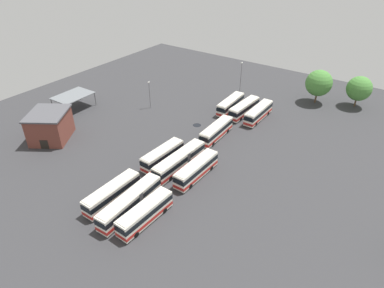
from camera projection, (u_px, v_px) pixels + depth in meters
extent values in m
plane|color=#333335|center=(199.00, 153.00, 72.74)|extent=(121.24, 121.24, 0.00)
cube|color=silver|center=(231.00, 104.00, 89.01)|extent=(11.03, 2.93, 3.01)
cube|color=beige|center=(231.00, 99.00, 88.18)|extent=(10.58, 2.71, 0.14)
cube|color=black|center=(231.00, 103.00, 88.76)|extent=(11.08, 2.97, 0.96)
cube|color=red|center=(230.00, 107.00, 89.46)|extent=(11.08, 2.97, 0.60)
cube|color=black|center=(221.00, 110.00, 84.80)|extent=(0.14, 2.04, 1.11)
cylinder|color=black|center=(228.00, 115.00, 86.77)|extent=(1.01, 0.34, 1.00)
cylinder|color=black|center=(220.00, 113.00, 87.82)|extent=(1.01, 0.34, 1.00)
cylinder|color=black|center=(240.00, 105.00, 91.59)|extent=(1.01, 0.34, 1.00)
cylinder|color=black|center=(232.00, 103.00, 92.64)|extent=(1.01, 0.34, 1.00)
cube|color=silver|center=(244.00, 108.00, 86.93)|extent=(11.41, 3.01, 3.01)
cube|color=beige|center=(245.00, 103.00, 86.10)|extent=(10.95, 2.79, 0.14)
cube|color=black|center=(244.00, 107.00, 86.68)|extent=(11.47, 3.05, 0.96)
cube|color=red|center=(244.00, 111.00, 87.38)|extent=(11.47, 3.05, 0.60)
cube|color=black|center=(233.00, 114.00, 82.84)|extent=(0.16, 2.04, 1.11)
cylinder|color=black|center=(241.00, 119.00, 84.69)|extent=(1.01, 0.35, 1.00)
cylinder|color=black|center=(233.00, 117.00, 85.88)|extent=(1.01, 0.35, 1.00)
cylinder|color=black|center=(254.00, 109.00, 89.38)|extent=(1.01, 0.35, 1.00)
cylinder|color=black|center=(247.00, 107.00, 90.57)|extent=(1.01, 0.35, 1.00)
cube|color=silver|center=(258.00, 113.00, 84.85)|extent=(11.25, 2.54, 3.01)
cube|color=beige|center=(259.00, 107.00, 84.01)|extent=(10.80, 2.34, 0.14)
cube|color=black|center=(259.00, 111.00, 84.59)|extent=(11.30, 2.58, 0.96)
cube|color=red|center=(258.00, 116.00, 85.29)|extent=(11.30, 2.58, 0.60)
cube|color=black|center=(248.00, 119.00, 80.65)|extent=(0.07, 2.04, 1.11)
cylinder|color=black|center=(256.00, 124.00, 82.57)|extent=(1.00, 0.30, 1.00)
cylinder|color=black|center=(247.00, 121.00, 83.70)|extent=(1.00, 0.30, 1.00)
cylinder|color=black|center=(268.00, 113.00, 87.38)|extent=(1.00, 0.30, 1.00)
cylinder|color=black|center=(260.00, 111.00, 88.51)|extent=(1.00, 0.30, 1.00)
cube|color=silver|center=(216.00, 131.00, 77.04)|extent=(11.19, 2.88, 3.01)
cube|color=beige|center=(217.00, 125.00, 76.20)|extent=(10.74, 2.67, 0.14)
cube|color=black|center=(216.00, 129.00, 76.78)|extent=(11.25, 2.92, 0.96)
cube|color=red|center=(216.00, 134.00, 77.49)|extent=(11.25, 2.92, 0.60)
cube|color=black|center=(204.00, 139.00, 72.78)|extent=(0.13, 2.04, 1.11)
cylinder|color=black|center=(213.00, 144.00, 74.76)|extent=(1.01, 0.34, 1.00)
cylinder|color=black|center=(204.00, 141.00, 75.82)|extent=(1.01, 0.34, 1.00)
cylinder|color=black|center=(228.00, 131.00, 79.64)|extent=(1.01, 0.34, 1.00)
cylinder|color=black|center=(219.00, 128.00, 80.70)|extent=(1.01, 0.34, 1.00)
cube|color=silver|center=(163.00, 156.00, 68.59)|extent=(10.56, 2.93, 3.01)
cube|color=beige|center=(162.00, 149.00, 67.75)|extent=(10.13, 2.71, 0.14)
cube|color=black|center=(163.00, 154.00, 68.33)|extent=(10.61, 2.97, 0.96)
cube|color=red|center=(163.00, 159.00, 69.04)|extent=(10.61, 2.97, 0.60)
cube|color=black|center=(144.00, 165.00, 64.76)|extent=(0.15, 2.04, 1.11)
cylinder|color=black|center=(156.00, 170.00, 66.51)|extent=(1.01, 0.34, 1.00)
cylinder|color=black|center=(148.00, 166.00, 67.70)|extent=(1.01, 0.34, 1.00)
cylinder|color=black|center=(177.00, 156.00, 70.87)|extent=(1.01, 0.34, 1.00)
cylinder|color=black|center=(169.00, 152.00, 72.05)|extent=(1.01, 0.34, 1.00)
cube|color=silver|center=(179.00, 161.00, 67.02)|extent=(13.70, 2.94, 3.01)
cube|color=beige|center=(179.00, 154.00, 66.18)|extent=(13.15, 2.72, 0.14)
cube|color=black|center=(179.00, 159.00, 66.76)|extent=(13.77, 2.98, 0.96)
cube|color=red|center=(180.00, 164.00, 67.47)|extent=(13.77, 2.98, 0.60)
cube|color=black|center=(156.00, 175.00, 62.10)|extent=(0.13, 2.04, 1.11)
cube|color=#47474C|center=(184.00, 157.00, 68.03)|extent=(0.98, 2.57, 2.89)
cylinder|color=black|center=(170.00, 179.00, 64.27)|extent=(1.01, 0.33, 1.00)
cylinder|color=black|center=(161.00, 174.00, 65.44)|extent=(1.01, 0.33, 1.00)
cylinder|color=black|center=(197.00, 158.00, 69.98)|extent=(1.01, 0.33, 1.00)
cylinder|color=black|center=(188.00, 155.00, 71.15)|extent=(1.01, 0.33, 1.00)
cube|color=silver|center=(196.00, 169.00, 64.58)|extent=(11.28, 2.68, 3.01)
cube|color=beige|center=(196.00, 163.00, 63.74)|extent=(10.83, 2.47, 0.14)
cube|color=black|center=(196.00, 167.00, 64.32)|extent=(11.34, 2.71, 0.96)
cube|color=red|center=(196.00, 173.00, 65.03)|extent=(11.34, 2.71, 0.60)
cube|color=black|center=(178.00, 182.00, 60.41)|extent=(0.09, 2.04, 1.11)
cylinder|color=black|center=(190.00, 186.00, 62.31)|extent=(1.00, 0.32, 1.00)
cylinder|color=black|center=(181.00, 182.00, 63.46)|extent=(1.00, 0.32, 1.00)
cylinder|color=black|center=(211.00, 168.00, 67.08)|extent=(1.00, 0.32, 1.00)
cylinder|color=black|center=(202.00, 164.00, 68.23)|extent=(1.00, 0.32, 1.00)
cube|color=silver|center=(112.00, 193.00, 58.64)|extent=(11.40, 2.55, 3.01)
cube|color=beige|center=(111.00, 186.00, 57.80)|extent=(10.94, 2.35, 0.14)
cube|color=black|center=(112.00, 191.00, 58.38)|extent=(11.45, 2.59, 0.96)
cube|color=red|center=(113.00, 197.00, 59.08)|extent=(11.45, 2.59, 0.60)
cube|color=black|center=(85.00, 209.00, 54.39)|extent=(0.07, 2.04, 1.11)
cylinder|color=black|center=(102.00, 213.00, 56.33)|extent=(1.00, 0.31, 1.00)
cylinder|color=black|center=(93.00, 208.00, 57.46)|extent=(1.00, 0.31, 1.00)
cylinder|color=black|center=(132.00, 191.00, 61.20)|extent=(1.00, 0.31, 1.00)
cylinder|color=black|center=(123.00, 186.00, 62.32)|extent=(1.00, 0.31, 1.00)
cube|color=silver|center=(130.00, 202.00, 56.70)|extent=(13.71, 3.03, 3.01)
cube|color=beige|center=(129.00, 195.00, 55.86)|extent=(13.16, 2.81, 0.14)
cube|color=black|center=(130.00, 200.00, 56.44)|extent=(13.78, 3.07, 0.96)
cube|color=red|center=(131.00, 206.00, 57.14)|extent=(13.78, 3.07, 0.60)
cube|color=black|center=(100.00, 225.00, 51.53)|extent=(0.14, 2.04, 1.11)
cube|color=#47474C|center=(136.00, 197.00, 57.76)|extent=(1.00, 2.57, 2.89)
cylinder|color=black|center=(119.00, 226.00, 53.86)|extent=(1.01, 0.34, 1.00)
cylinder|color=black|center=(108.00, 221.00, 54.91)|extent=(1.01, 0.34, 1.00)
cylinder|color=black|center=(152.00, 197.00, 59.87)|extent=(1.01, 0.34, 1.00)
cylinder|color=black|center=(142.00, 192.00, 60.92)|extent=(1.01, 0.34, 1.00)
cube|color=silver|center=(145.00, 213.00, 54.50)|extent=(10.88, 2.82, 3.01)
cube|color=beige|center=(144.00, 206.00, 53.67)|extent=(10.44, 2.61, 0.14)
cube|color=black|center=(145.00, 211.00, 54.25)|extent=(10.93, 2.86, 0.96)
cube|color=red|center=(145.00, 217.00, 54.95)|extent=(10.93, 2.86, 0.60)
cube|color=black|center=(120.00, 231.00, 50.53)|extent=(0.12, 2.04, 1.11)
cylinder|color=black|center=(136.00, 235.00, 52.34)|extent=(1.01, 0.33, 1.00)
cylinder|color=black|center=(126.00, 228.00, 53.51)|extent=(1.01, 0.33, 1.00)
cylinder|color=black|center=(164.00, 211.00, 56.88)|extent=(1.01, 0.33, 1.00)
cylinder|color=black|center=(154.00, 205.00, 58.05)|extent=(1.01, 0.33, 1.00)
cube|color=brown|center=(50.00, 126.00, 76.13)|extent=(11.53, 11.16, 6.26)
cube|color=#4C4C51|center=(47.00, 113.00, 74.37)|extent=(12.23, 11.83, 0.36)
cube|color=black|center=(44.00, 145.00, 73.46)|extent=(1.04, 1.54, 2.20)
cube|color=slate|center=(73.00, 96.00, 89.07)|extent=(9.78, 7.10, 0.20)
cylinder|color=#59595B|center=(68.00, 111.00, 85.42)|extent=(0.20, 0.20, 3.65)
cylinder|color=#59595B|center=(52.00, 105.00, 88.42)|extent=(0.20, 0.20, 3.65)
cylinder|color=#59595B|center=(95.00, 99.00, 91.76)|extent=(0.20, 0.20, 3.65)
cylinder|color=#59595B|center=(80.00, 94.00, 94.77)|extent=(0.20, 0.20, 3.65)
cylinder|color=slate|center=(150.00, 96.00, 89.56)|extent=(0.16, 0.16, 7.09)
cube|color=silver|center=(149.00, 82.00, 87.58)|extent=(0.56, 0.28, 0.20)
cylinder|color=slate|center=(241.00, 79.00, 96.43)|extent=(0.16, 0.16, 9.33)
cube|color=silver|center=(242.00, 63.00, 93.86)|extent=(0.56, 0.28, 0.20)
cylinder|color=brown|center=(355.00, 102.00, 91.47)|extent=(0.44, 0.44, 2.43)
sphere|color=#478438|center=(359.00, 89.00, 89.35)|extent=(6.51, 6.51, 6.51)
cylinder|color=brown|center=(316.00, 98.00, 93.53)|extent=(0.44, 0.44, 2.72)
sphere|color=#478438|center=(319.00, 83.00, 91.21)|extent=(7.08, 7.08, 7.08)
cylinder|color=black|center=(212.00, 132.00, 80.44)|extent=(1.57, 1.57, 0.01)
cylinder|color=black|center=(197.00, 125.00, 83.09)|extent=(2.03, 2.03, 0.01)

